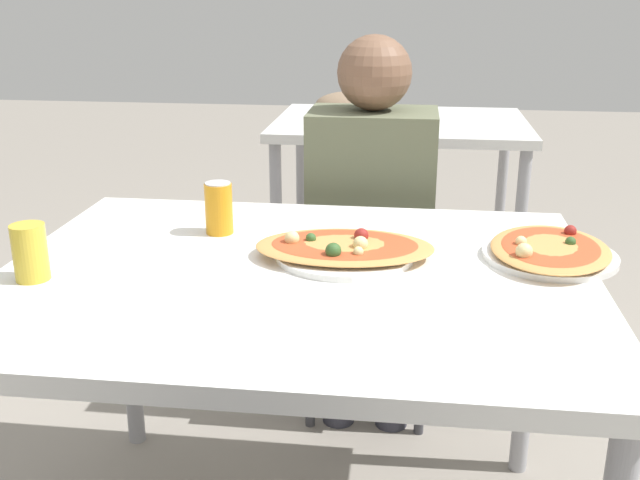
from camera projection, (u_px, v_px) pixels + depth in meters
dining_table at (297, 300)px, 1.59m from camera, size 1.25×0.98×0.75m
chair_far_seated at (372, 250)px, 2.40m from camera, size 0.40×0.40×0.89m
person_seated at (371, 200)px, 2.23m from camera, size 0.37×0.28×1.19m
pizza_main at (344, 249)px, 1.64m from camera, size 0.41×0.31×0.06m
soda_can at (219, 208)px, 1.79m from camera, size 0.07×0.07×0.12m
drink_glass at (30, 252)px, 1.50m from camera, size 0.07×0.07×0.12m
pizza_second at (550, 251)px, 1.63m from camera, size 0.30×0.37×0.06m
background_table at (391, 133)px, 3.31m from camera, size 1.10×0.80×0.87m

